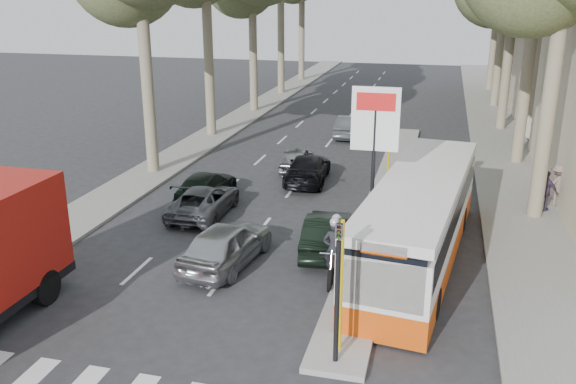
% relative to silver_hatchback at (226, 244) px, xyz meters
% --- Properties ---
extents(ground, '(120.00, 120.00, 0.00)m').
position_rel_silver_hatchback_xyz_m(ground, '(1.10, -3.13, -0.72)').
color(ground, '#28282B').
rests_on(ground, ground).
extents(sidewalk_right, '(3.20, 70.00, 0.12)m').
position_rel_silver_hatchback_xyz_m(sidewalk_right, '(9.70, 21.87, -0.66)').
color(sidewalk_right, gray).
rests_on(sidewalk_right, ground).
extents(median_left, '(2.40, 64.00, 0.12)m').
position_rel_silver_hatchback_xyz_m(median_left, '(-6.90, 24.87, -0.66)').
color(median_left, gray).
rests_on(median_left, ground).
extents(traffic_island, '(1.50, 26.00, 0.16)m').
position_rel_silver_hatchback_xyz_m(traffic_island, '(4.35, 7.87, -0.64)').
color(traffic_island, gray).
rests_on(traffic_island, ground).
extents(billboard, '(1.50, 12.10, 5.60)m').
position_rel_silver_hatchback_xyz_m(billboard, '(4.35, 1.87, 2.98)').
color(billboard, yellow).
rests_on(billboard, ground).
extents(traffic_light_island, '(0.16, 0.41, 3.60)m').
position_rel_silver_hatchback_xyz_m(traffic_light_island, '(4.35, -4.63, 1.77)').
color(traffic_light_island, black).
rests_on(traffic_light_island, ground).
extents(silver_hatchback, '(2.22, 4.41, 1.44)m').
position_rel_silver_hatchback_xyz_m(silver_hatchback, '(0.00, 0.00, 0.00)').
color(silver_hatchback, '#A3A5AB').
rests_on(silver_hatchback, ground).
extents(dark_hatchback, '(1.68, 4.05, 1.30)m').
position_rel_silver_hatchback_xyz_m(dark_hatchback, '(2.90, 1.87, -0.07)').
color(dark_hatchback, black).
rests_on(dark_hatchback, ground).
extents(queue_car_a, '(2.05, 4.26, 1.17)m').
position_rel_silver_hatchback_xyz_m(queue_car_a, '(-2.40, 4.10, -0.14)').
color(queue_car_a, '#4E5055').
rests_on(queue_car_a, ground).
extents(queue_car_b, '(2.06, 4.46, 1.26)m').
position_rel_silver_hatchback_xyz_m(queue_car_b, '(0.60, 9.24, -0.09)').
color(queue_car_b, black).
rests_on(queue_car_b, ground).
extents(queue_car_c, '(1.67, 3.59, 1.19)m').
position_rel_silver_hatchback_xyz_m(queue_car_c, '(-0.31, 10.92, -0.13)').
color(queue_car_c, '#919498').
rests_on(queue_car_c, ground).
extents(queue_car_d, '(1.41, 3.91, 1.28)m').
position_rel_silver_hatchback_xyz_m(queue_car_d, '(1.12, 18.62, -0.08)').
color(queue_car_d, '#4E5156').
rests_on(queue_car_d, ground).
extents(queue_car_e, '(1.67, 4.03, 1.17)m').
position_rel_silver_hatchback_xyz_m(queue_car_e, '(-3.02, 5.87, -0.14)').
color(queue_car_e, black).
rests_on(queue_car_e, ground).
extents(city_bus, '(3.64, 11.01, 2.85)m').
position_rel_silver_hatchback_xyz_m(city_bus, '(5.90, 1.77, 0.78)').
color(city_bus, '#D0470B').
rests_on(city_bus, ground).
extents(motorcycle, '(0.86, 2.35, 2.00)m').
position_rel_silver_hatchback_xyz_m(motorcycle, '(3.49, 0.12, 0.19)').
color(motorcycle, black).
rests_on(motorcycle, ground).
extents(pedestrian_near, '(1.04, 0.93, 1.62)m').
position_rel_silver_hatchback_xyz_m(pedestrian_near, '(10.51, 7.55, 0.21)').
color(pedestrian_near, '#40324B').
rests_on(pedestrian_near, sidewalk_right).
extents(pedestrian_far, '(1.20, 1.01, 1.72)m').
position_rel_silver_hatchback_xyz_m(pedestrian_far, '(11.04, 8.29, 0.26)').
color(pedestrian_far, '#715E55').
rests_on(pedestrian_far, sidewalk_right).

